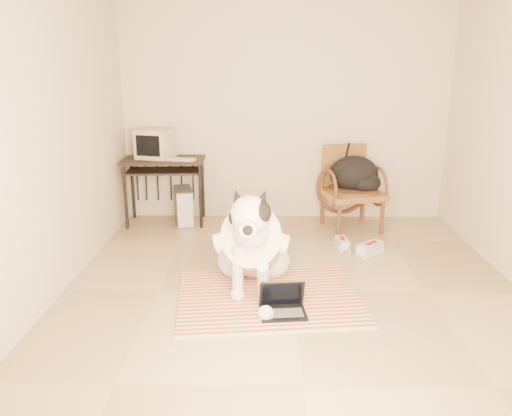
{
  "coord_description": "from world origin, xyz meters",
  "views": [
    {
      "loc": [
        -0.25,
        -3.97,
        1.91
      ],
      "look_at": [
        -0.32,
        0.15,
        0.72
      ],
      "focal_mm": 35.0,
      "sensor_mm": 36.0,
      "label": 1
    }
  ],
  "objects_px": {
    "crt_monitor": "(155,144)",
    "rattan_chair": "(350,188)",
    "laptop": "(283,305)",
    "pc_tower": "(184,206)",
    "backpack": "(356,175)",
    "dog": "(253,245)",
    "computer_desk": "(164,168)"
  },
  "relations": [
    {
      "from": "crt_monitor",
      "to": "rattan_chair",
      "type": "bearing_deg",
      "value": -4.68
    },
    {
      "from": "laptop",
      "to": "pc_tower",
      "type": "relative_size",
      "value": 0.76
    },
    {
      "from": "laptop",
      "to": "rattan_chair",
      "type": "height_order",
      "value": "rattan_chair"
    },
    {
      "from": "pc_tower",
      "to": "backpack",
      "type": "xyz_separation_m",
      "value": [
        2.08,
        -0.14,
        0.42
      ]
    },
    {
      "from": "dog",
      "to": "rattan_chair",
      "type": "relative_size",
      "value": 1.44
    },
    {
      "from": "computer_desk",
      "to": "crt_monitor",
      "type": "relative_size",
      "value": 2.12
    },
    {
      "from": "crt_monitor",
      "to": "rattan_chair",
      "type": "xyz_separation_m",
      "value": [
        2.35,
        -0.19,
        -0.49
      ]
    },
    {
      "from": "pc_tower",
      "to": "backpack",
      "type": "relative_size",
      "value": 0.86
    },
    {
      "from": "computer_desk",
      "to": "rattan_chair",
      "type": "xyz_separation_m",
      "value": [
        2.24,
        -0.13,
        -0.21
      ]
    },
    {
      "from": "pc_tower",
      "to": "rattan_chair",
      "type": "distance_m",
      "value": 2.04
    },
    {
      "from": "backpack",
      "to": "crt_monitor",
      "type": "bearing_deg",
      "value": 175.45
    },
    {
      "from": "rattan_chair",
      "to": "pc_tower",
      "type": "bearing_deg",
      "value": 176.12
    },
    {
      "from": "dog",
      "to": "backpack",
      "type": "relative_size",
      "value": 2.39
    },
    {
      "from": "rattan_chair",
      "to": "backpack",
      "type": "bearing_deg",
      "value": 0.87
    },
    {
      "from": "laptop",
      "to": "computer_desk",
      "type": "distance_m",
      "value": 2.78
    },
    {
      "from": "laptop",
      "to": "crt_monitor",
      "type": "xyz_separation_m",
      "value": [
        -1.47,
        2.41,
        0.9
      ]
    },
    {
      "from": "laptop",
      "to": "rattan_chair",
      "type": "xyz_separation_m",
      "value": [
        0.88,
        2.21,
        0.41
      ]
    },
    {
      "from": "pc_tower",
      "to": "laptop",
      "type": "bearing_deg",
      "value": -64.0
    },
    {
      "from": "dog",
      "to": "pc_tower",
      "type": "height_order",
      "value": "dog"
    },
    {
      "from": "crt_monitor",
      "to": "pc_tower",
      "type": "xyz_separation_m",
      "value": [
        0.32,
        -0.05,
        -0.76
      ]
    },
    {
      "from": "dog",
      "to": "pc_tower",
      "type": "bearing_deg",
      "value": 115.95
    },
    {
      "from": "pc_tower",
      "to": "crt_monitor",
      "type": "bearing_deg",
      "value": 170.36
    },
    {
      "from": "rattan_chair",
      "to": "backpack",
      "type": "xyz_separation_m",
      "value": [
        0.06,
        0.0,
        0.15
      ]
    },
    {
      "from": "dog",
      "to": "rattan_chair",
      "type": "height_order",
      "value": "dog"
    },
    {
      "from": "laptop",
      "to": "rattan_chair",
      "type": "distance_m",
      "value": 2.42
    },
    {
      "from": "computer_desk",
      "to": "rattan_chair",
      "type": "relative_size",
      "value": 1.03
    },
    {
      "from": "crt_monitor",
      "to": "backpack",
      "type": "xyz_separation_m",
      "value": [
        2.4,
        -0.19,
        -0.34
      ]
    },
    {
      "from": "computer_desk",
      "to": "laptop",
      "type": "bearing_deg",
      "value": -59.77
    },
    {
      "from": "laptop",
      "to": "dog",
      "type": "bearing_deg",
      "value": 116.16
    },
    {
      "from": "dog",
      "to": "crt_monitor",
      "type": "bearing_deg",
      "value": 122.74
    },
    {
      "from": "rattan_chair",
      "to": "backpack",
      "type": "distance_m",
      "value": 0.16
    },
    {
      "from": "crt_monitor",
      "to": "backpack",
      "type": "bearing_deg",
      "value": -4.55
    }
  ]
}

